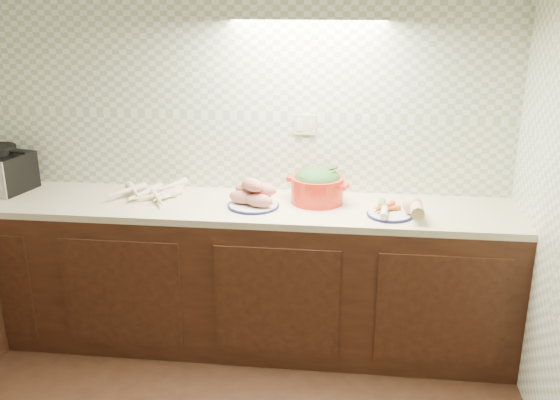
# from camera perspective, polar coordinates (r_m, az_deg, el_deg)

# --- Properties ---
(room) EXTENTS (3.60, 3.60, 2.60)m
(room) POSITION_cam_1_polar(r_m,az_deg,el_deg) (2.12, -16.64, 5.22)
(room) COLOR black
(room) RESTS_ON ground
(counter) EXTENTS (3.60, 3.60, 0.90)m
(counter) POSITION_cam_1_polar(r_m,az_deg,el_deg) (3.41, -21.08, -11.48)
(counter) COLOR black
(counter) RESTS_ON ground
(parsnip_pile) EXTENTS (0.41, 0.45, 0.08)m
(parsnip_pile) POSITION_cam_1_polar(r_m,az_deg,el_deg) (3.80, -10.84, 0.63)
(parsnip_pile) COLOR beige
(parsnip_pile) RESTS_ON counter
(sweet_potato_plate) EXTENTS (0.31, 0.30, 0.17)m
(sweet_potato_plate) POSITION_cam_1_polar(r_m,az_deg,el_deg) (3.59, -2.41, 0.38)
(sweet_potato_plate) COLOR #0F103D
(sweet_potato_plate) RESTS_ON counter
(onion_bowl) EXTENTS (0.14, 0.14, 0.11)m
(onion_bowl) POSITION_cam_1_polar(r_m,az_deg,el_deg) (3.74, -2.46, 0.77)
(onion_bowl) COLOR black
(onion_bowl) RESTS_ON counter
(dutch_oven) EXTENTS (0.40, 0.40, 0.21)m
(dutch_oven) POSITION_cam_1_polar(r_m,az_deg,el_deg) (3.65, 3.42, 1.36)
(dutch_oven) COLOR red
(dutch_oven) RESTS_ON counter
(veg_plate) EXTENTS (0.32, 0.26, 0.12)m
(veg_plate) POSITION_cam_1_polar(r_m,az_deg,el_deg) (3.51, 10.91, -0.79)
(veg_plate) COLOR #0F103D
(veg_plate) RESTS_ON counter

